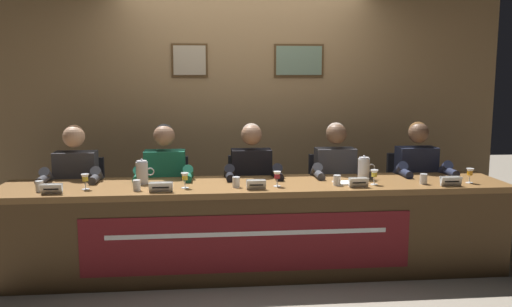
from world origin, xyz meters
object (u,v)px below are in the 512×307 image
at_px(panelist_center, 252,181).
at_px(document_stack_right, 346,183).
at_px(juice_glass_right, 374,174).
at_px(chair_center, 250,205).
at_px(panelist_far_right, 419,177).
at_px(juice_glass_far_left, 85,179).
at_px(water_cup_center, 236,183).
at_px(water_cup_right, 337,181).
at_px(chair_left, 167,207).
at_px(water_cup_left, 137,186).
at_px(juice_glass_left, 185,178).
at_px(panelist_right, 337,179).
at_px(water_pitcher_left_side, 142,172).
at_px(nameplate_left, 161,187).
at_px(chair_far_right, 410,202).
at_px(chair_far_left, 81,209).
at_px(nameplate_far_left, 52,189).
at_px(conference_table, 257,214).
at_px(juice_glass_center, 277,176).
at_px(nameplate_right, 359,182).
at_px(nameplate_far_right, 451,181).
at_px(panelist_far_left, 74,184).
at_px(water_pitcher_right_side, 364,168).
at_px(water_cup_far_right, 423,179).
at_px(juice_glass_far_right, 470,173).
at_px(nameplate_center, 256,185).
at_px(panelist_left, 165,182).
at_px(water_cup_far_left, 40,187).
at_px(chair_right, 331,203).

relative_size(panelist_center, document_stack_right, 5.61).
bearing_deg(juice_glass_right, chair_center, 143.83).
bearing_deg(chair_center, panelist_far_right, -7.29).
relative_size(juice_glass_far_left, document_stack_right, 0.57).
bearing_deg(water_cup_center, water_cup_right, -0.53).
bearing_deg(chair_left, juice_glass_right, -22.00).
bearing_deg(panelist_center, water_cup_left, -150.29).
bearing_deg(juice_glass_left, chair_center, 49.68).
distance_m(panelist_right, panelist_far_right, 0.78).
bearing_deg(water_pitcher_left_side, water_cup_center, -16.40).
xyz_separation_m(nameplate_left, chair_far_right, (2.32, 0.82, -0.37)).
distance_m(chair_left, water_cup_center, 0.99).
distance_m(water_cup_center, document_stack_right, 0.92).
height_order(chair_far_left, nameplate_far_left, chair_far_left).
xyz_separation_m(conference_table, panelist_far_right, (1.56, 0.46, 0.18)).
distance_m(juice_glass_center, chair_far_right, 1.61).
bearing_deg(juice_glass_far_left, water_cup_left, -11.71).
height_order(chair_center, chair_far_right, same).
bearing_deg(nameplate_right, document_stack_right, 110.75).
bearing_deg(juice_glass_left, chair_far_left, 144.76).
relative_size(chair_center, chair_far_right, 1.00).
distance_m(nameplate_left, document_stack_right, 1.52).
xyz_separation_m(juice_glass_center, nameplate_far_right, (1.41, -0.12, -0.05)).
bearing_deg(water_pitcher_left_side, panelist_far_left, 156.33).
distance_m(water_pitcher_right_side, document_stack_right, 0.27).
relative_size(panelist_far_left, nameplate_left, 6.70).
xyz_separation_m(panelist_right, nameplate_right, (0.03, -0.59, 0.09)).
bearing_deg(nameplate_left, document_stack_right, 6.81).
height_order(panelist_far_left, juice_glass_far_left, panelist_far_left).
bearing_deg(nameplate_far_right, chair_center, 152.52).
xyz_separation_m(panelist_far_left, water_pitcher_right_side, (2.50, -0.27, 0.14)).
height_order(chair_far_left, panelist_right, panelist_right).
distance_m(chair_far_left, water_cup_far_right, 3.04).
xyz_separation_m(chair_far_right, juice_glass_far_right, (0.22, -0.71, 0.41)).
distance_m(nameplate_far_left, nameplate_center, 1.56).
distance_m(chair_far_left, water_pitcher_left_side, 0.88).
xyz_separation_m(chair_far_left, panelist_far_right, (3.11, -0.20, 0.28)).
xyz_separation_m(nameplate_right, juice_glass_far_right, (0.97, 0.08, 0.05)).
bearing_deg(panelist_left, chair_far_left, 165.65).
distance_m(conference_table, juice_glass_far_left, 1.40).
height_order(juice_glass_center, nameplate_right, juice_glass_center).
bearing_deg(chair_left, nameplate_far_left, -135.24).
relative_size(nameplate_far_right, water_cup_far_right, 2.00).
relative_size(water_cup_far_left, water_cup_center, 1.00).
bearing_deg(panelist_far_left, water_cup_right, -12.84).
relative_size(conference_table, nameplate_far_left, 26.67).
height_order(chair_center, water_pitcher_right_side, water_pitcher_right_side).
distance_m(panelist_far_left, chair_center, 1.59).
bearing_deg(juice_glass_far_right, juice_glass_far_left, 178.99).
xyz_separation_m(chair_center, chair_right, (0.78, 0.00, 0.00)).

